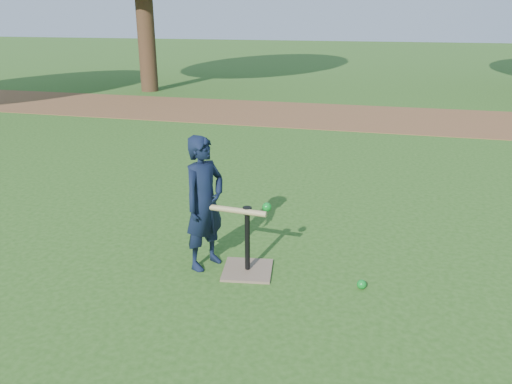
# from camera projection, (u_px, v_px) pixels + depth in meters

# --- Properties ---
(ground) EXTENTS (80.00, 80.00, 0.00)m
(ground) POSITION_uv_depth(u_px,v_px,m) (271.00, 281.00, 4.31)
(ground) COLOR #285116
(ground) RESTS_ON ground
(dirt_strip) EXTENTS (24.00, 3.00, 0.01)m
(dirt_strip) POSITION_uv_depth(u_px,v_px,m) (346.00, 116.00, 11.14)
(dirt_strip) COLOR brown
(dirt_strip) RESTS_ON ground
(child) EXTENTS (0.45, 0.52, 1.21)m
(child) POSITION_uv_depth(u_px,v_px,m) (204.00, 203.00, 4.38)
(child) COLOR black
(child) RESTS_ON ground
(wiffle_ball_ground) EXTENTS (0.08, 0.08, 0.08)m
(wiffle_ball_ground) POSITION_uv_depth(u_px,v_px,m) (362.00, 284.00, 4.17)
(wiffle_ball_ground) COLOR #0B8321
(wiffle_ball_ground) RESTS_ON ground
(batting_tee) EXTENTS (0.49, 0.49, 0.61)m
(batting_tee) POSITION_uv_depth(u_px,v_px,m) (248.00, 260.00, 4.43)
(batting_tee) COLOR #7D654F
(batting_tee) RESTS_ON ground
(swing_action) EXTENTS (0.65, 0.21, 0.09)m
(swing_action) POSITION_uv_depth(u_px,v_px,m) (237.00, 209.00, 4.29)
(swing_action) COLOR tan
(swing_action) RESTS_ON ground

